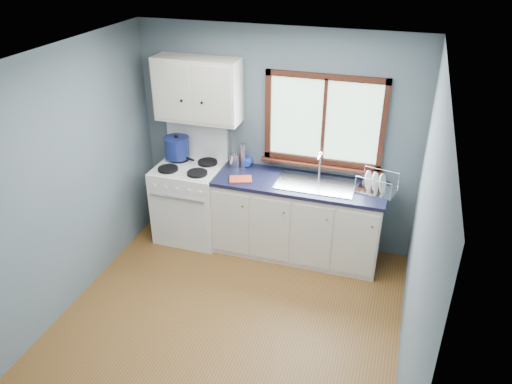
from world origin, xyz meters
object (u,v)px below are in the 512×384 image
(sink, at_px, (315,189))
(dish_rack, at_px, (376,186))
(utensil_crock, at_px, (235,160))
(stockpot, at_px, (177,147))
(thermos, at_px, (243,155))
(skillet, at_px, (178,155))
(gas_range, at_px, (191,200))
(base_cabinets, at_px, (297,222))

(sink, xyz_separation_m, dish_rack, (0.63, 0.05, 0.12))
(utensil_crock, xyz_separation_m, dish_rack, (1.61, -0.13, -0.03))
(utensil_crock, bearing_deg, dish_rack, -4.50)
(stockpot, xyz_separation_m, thermos, (0.80, 0.07, -0.03))
(dish_rack, bearing_deg, skillet, -169.90)
(utensil_crock, bearing_deg, stockpot, -175.85)
(gas_range, distance_m, thermos, 0.85)
(base_cabinets, bearing_deg, dish_rack, 3.27)
(stockpot, distance_m, utensil_crock, 0.71)
(gas_range, distance_m, skillet, 0.55)
(sink, bearing_deg, dish_rack, 4.24)
(skillet, height_order, utensil_crock, utensil_crock)
(thermos, bearing_deg, utensil_crock, -171.59)
(gas_range, height_order, base_cabinets, gas_range)
(base_cabinets, distance_m, sink, 0.48)
(base_cabinets, relative_size, stockpot, 4.83)
(stockpot, relative_size, dish_rack, 0.85)
(base_cabinets, height_order, sink, sink)
(base_cabinets, xyz_separation_m, dish_rack, (0.81, 0.05, 0.56))
(base_cabinets, bearing_deg, stockpot, 175.34)
(skillet, bearing_deg, utensil_crock, 24.82)
(sink, xyz_separation_m, stockpot, (-1.68, 0.12, 0.23))
(skillet, distance_m, stockpot, 0.10)
(gas_range, xyz_separation_m, utensil_crock, (0.50, 0.19, 0.51))
(sink, relative_size, utensil_crock, 2.16)
(base_cabinets, xyz_separation_m, thermos, (-0.71, 0.19, 0.65))
(skillet, bearing_deg, gas_range, -16.56)
(gas_range, bearing_deg, stockpot, 144.70)
(utensil_crock, bearing_deg, base_cabinets, -12.18)
(gas_range, bearing_deg, base_cabinets, 0.82)
(base_cabinets, bearing_deg, gas_range, -179.18)
(utensil_crock, height_order, dish_rack, utensil_crock)
(sink, bearing_deg, utensil_crock, 169.98)
(base_cabinets, height_order, utensil_crock, utensil_crock)
(dish_rack, bearing_deg, sink, -163.44)
(dish_rack, bearing_deg, thermos, -173.01)
(sink, xyz_separation_m, skillet, (-1.68, 0.14, 0.13))
(stockpot, distance_m, dish_rack, 2.32)
(gas_range, distance_m, base_cabinets, 1.31)
(skillet, distance_m, thermos, 0.80)
(utensil_crock, distance_m, dish_rack, 1.62)
(gas_range, height_order, thermos, gas_range)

